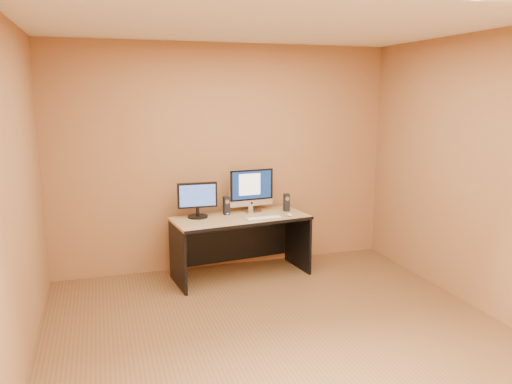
# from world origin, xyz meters

# --- Properties ---
(floor) EXTENTS (4.00, 4.00, 0.00)m
(floor) POSITION_xyz_m (0.00, 0.00, 0.00)
(floor) COLOR brown
(floor) RESTS_ON ground
(walls) EXTENTS (4.00, 4.00, 2.60)m
(walls) POSITION_xyz_m (0.00, 0.00, 1.30)
(walls) COLOR #92633B
(walls) RESTS_ON ground
(ceiling) EXTENTS (4.00, 4.00, 0.00)m
(ceiling) POSITION_xyz_m (0.00, 0.00, 2.60)
(ceiling) COLOR white
(ceiling) RESTS_ON walls
(desk) EXTENTS (1.56, 0.83, 0.69)m
(desk) POSITION_xyz_m (0.06, 1.56, 0.34)
(desk) COLOR tan
(desk) RESTS_ON ground
(imac) EXTENTS (0.54, 0.24, 0.51)m
(imac) POSITION_xyz_m (0.25, 1.75, 0.94)
(imac) COLOR silver
(imac) RESTS_ON desk
(second_monitor) EXTENTS (0.45, 0.24, 0.39)m
(second_monitor) POSITION_xyz_m (-0.40, 1.69, 0.88)
(second_monitor) COLOR black
(second_monitor) RESTS_ON desk
(speaker_left) EXTENTS (0.07, 0.07, 0.20)m
(speaker_left) POSITION_xyz_m (-0.06, 1.72, 0.79)
(speaker_left) COLOR black
(speaker_left) RESTS_ON desk
(speaker_right) EXTENTS (0.07, 0.07, 0.20)m
(speaker_right) POSITION_xyz_m (0.65, 1.68, 0.79)
(speaker_right) COLOR black
(speaker_right) RESTS_ON desk
(keyboard) EXTENTS (0.40, 0.12, 0.02)m
(keyboard) POSITION_xyz_m (0.28, 1.40, 0.70)
(keyboard) COLOR silver
(keyboard) RESTS_ON desk
(mouse) EXTENTS (0.06, 0.10, 0.03)m
(mouse) POSITION_xyz_m (0.59, 1.44, 0.71)
(mouse) COLOR silver
(mouse) RESTS_ON desk
(cable_a) EXTENTS (0.11, 0.18, 0.01)m
(cable_a) POSITION_xyz_m (0.32, 1.84, 0.69)
(cable_a) COLOR black
(cable_a) RESTS_ON desk
(cable_b) EXTENTS (0.08, 0.15, 0.01)m
(cable_b) POSITION_xyz_m (0.26, 1.83, 0.69)
(cable_b) COLOR black
(cable_b) RESTS_ON desk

